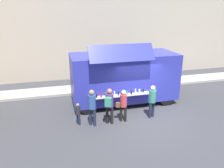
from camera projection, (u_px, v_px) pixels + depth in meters
The scene contains 10 objects.
ground_plane at pixel (147, 120), 10.78m from camera, with size 60.00×60.00×0.00m, color #38383D.
curb_strip at pixel (53, 92), 14.32m from camera, with size 28.00×1.60×0.15m, color #9E998E.
building_behind at pixel (60, 5), 16.39m from camera, with size 32.00×2.40×10.98m, color #B4A591.
food_truck_main at pixel (124, 76), 12.44m from camera, with size 5.88×3.00×3.59m.
trash_bin at pixel (161, 78), 15.78m from camera, with size 0.60×0.60×1.04m, color #2D5F37.
customer_front_ordering at pixel (123, 103), 10.39m from camera, with size 0.51×0.38×1.61m.
customer_mid_with_backpack at pixel (109, 103), 10.11m from camera, with size 0.47×0.57×1.76m.
customer_rear_waiting at pixel (92, 105), 9.97m from camera, with size 0.36×0.36×1.77m.
customer_extra_browsing at pixel (152, 99), 10.78m from camera, with size 0.34×0.34×1.68m.
child_near_queue at pixel (78, 112), 10.18m from camera, with size 0.22×0.22×1.08m.
Camera 1 is at (-4.19, -8.85, 5.16)m, focal length 35.18 mm.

